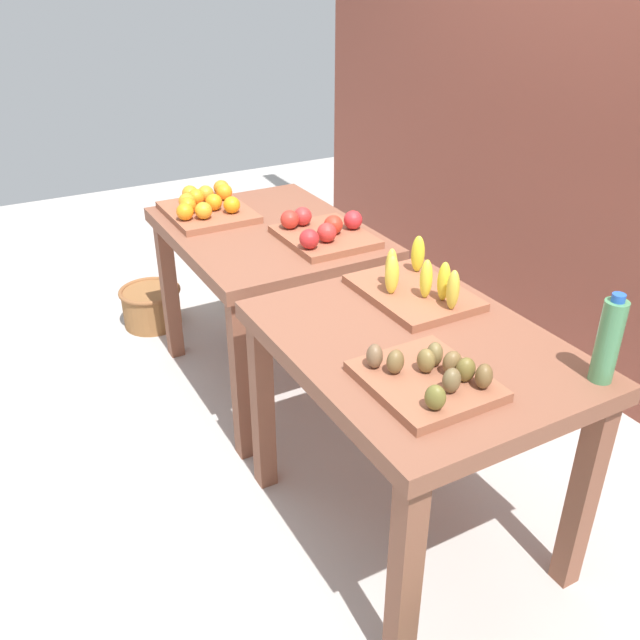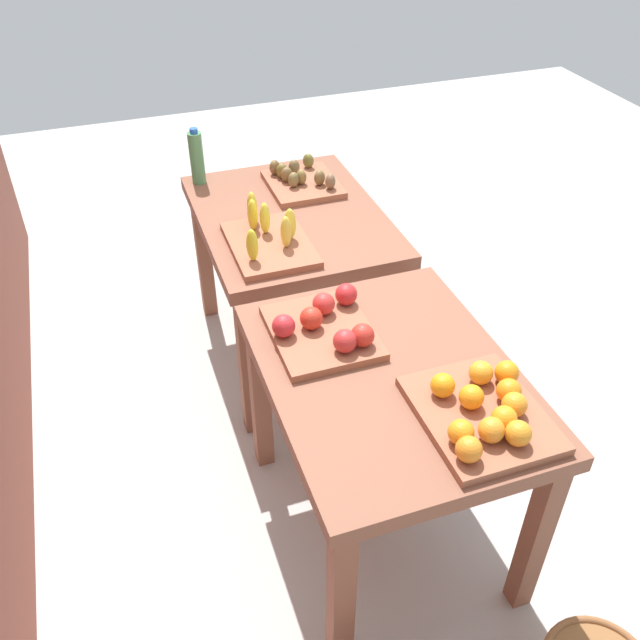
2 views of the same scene
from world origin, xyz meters
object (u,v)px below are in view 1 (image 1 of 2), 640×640
Objects in this scene: display_table_left at (267,253)px; water_bottle at (609,341)px; kiwi_bin at (429,377)px; display_table_right at (414,371)px; apple_bin at (322,232)px; wicker_basket at (151,305)px; cardboard_produce_box at (254,278)px; banana_crate at (415,287)px; orange_bin at (206,206)px.

display_table_left is 3.84× the size of water_bottle.
kiwi_bin is (1.35, -0.13, 0.15)m from display_table_left.
display_table_right is 0.59m from water_bottle.
apple_bin is 1.48× the size of water_bottle.
cardboard_produce_box reaches higher than wicker_basket.
kiwi_bin is 1.33× the size of water_bottle.
banana_crate reaches higher than apple_bin.
display_table_right reaches higher than wicker_basket.
wicker_basket is at bearing -86.25° from cardboard_produce_box.
wicker_basket is at bearing -155.66° from apple_bin.
water_bottle reaches higher than orange_bin.
display_table_left is 1.08m from cardboard_produce_box.
water_bottle reaches higher than kiwi_bin.
orange_bin is 1.10× the size of cardboard_produce_box.
banana_crate reaches higher than wicker_basket.
water_bottle is at bearing 36.50° from display_table_right.
wicker_basket is at bearing -164.33° from water_bottle.
orange_bin is 1.91m from water_bottle.
banana_crate is 1.63× the size of water_bottle.
orange_bin reaches higher than display_table_right.
orange_bin is 1.29× the size of wicker_basket.
banana_crate is 1.10× the size of cardboard_produce_box.
banana_crate is (0.88, 0.17, 0.16)m from display_table_left.
display_table_right is at bearing -34.24° from banana_crate.
banana_crate is at bearing 2.08° from apple_bin.
cardboard_produce_box is at bearing 172.11° from apple_bin.
banana_crate is 0.70m from water_bottle.
display_table_left is 0.37m from orange_bin.
orange_bin reaches higher than cardboard_produce_box.
kiwi_bin is 2.31m from wicker_basket.
water_bottle is (1.30, 0.18, 0.09)m from apple_bin.
water_bottle is at bearing 7.80° from apple_bin.
display_table_left is 0.91m from banana_crate.
apple_bin is at bearing 166.11° from kiwi_bin.
water_bottle is (1.84, 0.49, 0.09)m from orange_bin.
display_table_right is 2.36× the size of orange_bin.
display_table_right is 0.90m from apple_bin.
kiwi_bin is (1.64, 0.04, -0.01)m from orange_bin.
orange_bin is 1.22× the size of kiwi_bin.
display_table_left is 1.00× the size of display_table_right.
wicker_basket is 0.85× the size of cardboard_produce_box.
banana_crate is at bearing 145.76° from display_table_right.
apple_bin is 0.63m from banana_crate.
water_bottle is (1.55, 0.32, 0.25)m from display_table_left.
banana_crate is at bearing 16.73° from wicker_basket.
apple_bin is at bearing 170.66° from display_table_right.
kiwi_bin is at bearing -13.89° from apple_bin.
kiwi_bin is at bearing -114.63° from water_bottle.
kiwi_bin is 0.50m from water_bottle.
apple_bin is 1.13m from kiwi_bin.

